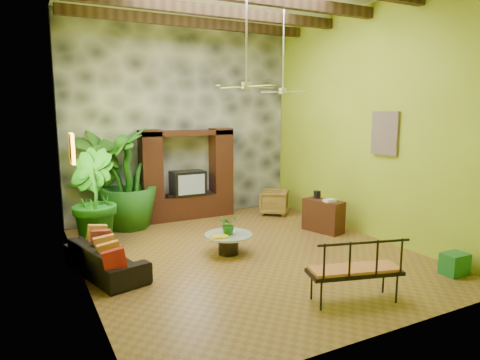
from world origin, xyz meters
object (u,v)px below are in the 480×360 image
wicker_armchair (274,202)px  iron_bench (358,267)px  tall_plant_a (100,178)px  green_bin (455,264)px  coffee_table (228,241)px  side_console (323,216)px  ceiling_fan_front (246,74)px  sofa (106,259)px  tall_plant_b (92,198)px  entertainment_center (188,181)px  ceiling_fan_back (283,82)px  tall_plant_c (127,178)px

wicker_armchair → iron_bench: bearing=20.3°
tall_plant_a → green_bin: tall_plant_a is taller
wicker_armchair → coffee_table: bearing=-7.6°
side_console → ceiling_fan_front: bearing=-176.1°
sofa → tall_plant_a: size_ratio=0.77×
ceiling_fan_front → sofa: bearing=167.1°
coffee_table → ceiling_fan_front: bearing=-77.9°
coffee_table → wicker_armchair: bearing=43.0°
tall_plant_b → iron_bench: size_ratio=1.39×
entertainment_center → side_console: bearing=-48.9°
entertainment_center → wicker_armchair: size_ratio=3.34×
tall_plant_a → sofa: bearing=-98.6°
coffee_table → iron_bench: size_ratio=0.65×
ceiling_fan_front → side_console: size_ratio=2.02×
sofa → wicker_armchair: size_ratio=2.61×
green_bin → ceiling_fan_back: bearing=105.4°
wicker_armchair → coffee_table: (-2.49, -2.32, -0.07)m
iron_bench → ceiling_fan_back: bearing=88.7°
ceiling_fan_front → side_console: bearing=19.7°
tall_plant_a → tall_plant_b: tall_plant_a is taller
entertainment_center → iron_bench: size_ratio=1.66×
entertainment_center → coffee_table: size_ratio=2.57×
ceiling_fan_back → tall_plant_c: 4.24m
ceiling_fan_back → iron_bench: bearing=-107.1°
tall_plant_c → green_bin: size_ratio=5.61×
sofa → iron_bench: 4.17m
sofa → coffee_table: sofa is taller
coffee_table → green_bin: size_ratio=2.19×
entertainment_center → ceiling_fan_front: (-0.20, -3.54, 2.44)m
ceiling_fan_back → coffee_table: ceiling_fan_back is taller
tall_plant_b → iron_bench: 5.43m
ceiling_fan_front → iron_bench: 3.71m
wicker_armchair → iron_bench: size_ratio=0.50×
entertainment_center → sofa: (-2.63, -2.98, -0.69)m
coffee_table → sofa: bearing=179.0°
tall_plant_a → tall_plant_b: 1.39m
wicker_armchair → iron_bench: 5.43m
entertainment_center → iron_bench: entertainment_center is taller
side_console → sofa: bearing=168.1°
ceiling_fan_front → green_bin: ceiling_fan_front is taller
tall_plant_b → tall_plant_c: tall_plant_c is taller
tall_plant_c → side_console: 4.65m
tall_plant_c → sofa: bearing=-110.7°
ceiling_fan_front → tall_plant_a: 4.62m
ceiling_fan_back → tall_plant_b: size_ratio=0.93×
sofa → tall_plant_b: 1.83m
tall_plant_c → coffee_table: 3.21m
tall_plant_c → iron_bench: size_ratio=1.65×
green_bin → wicker_armchair: bearing=95.3°
tall_plant_b → ceiling_fan_back: bearing=-8.6°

